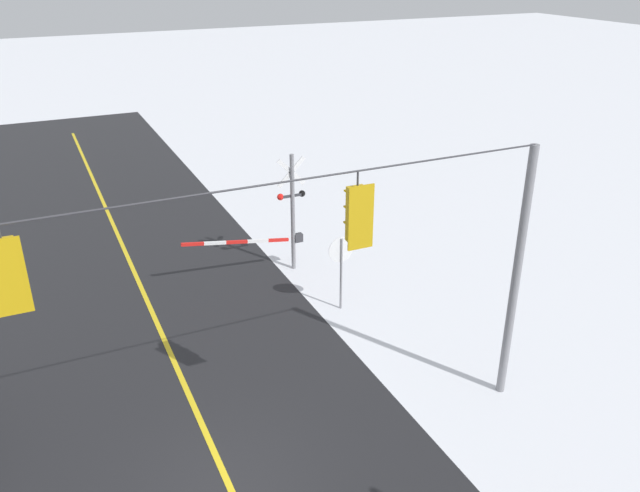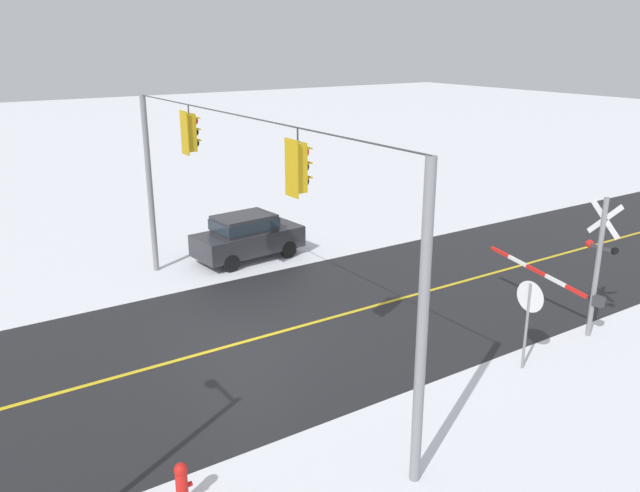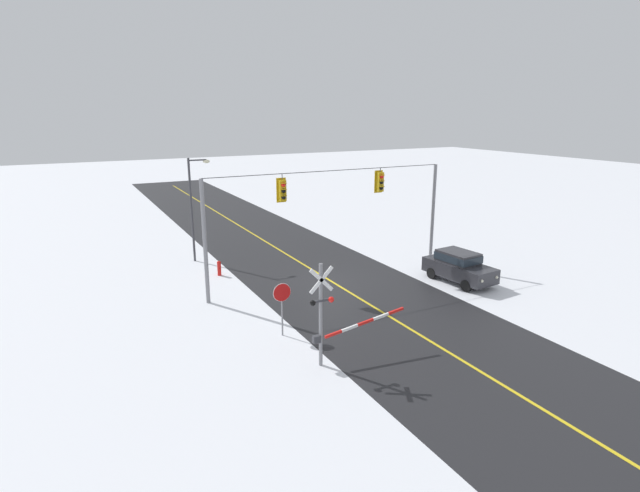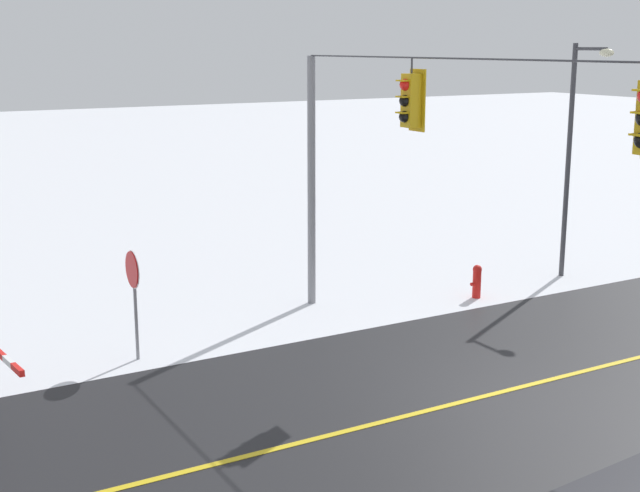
# 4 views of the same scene
# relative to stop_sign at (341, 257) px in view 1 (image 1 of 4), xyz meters

# --- Properties ---
(ground_plane) EXTENTS (160.00, 160.00, 0.00)m
(ground_plane) POSITION_rel_stop_sign_xyz_m (5.22, 5.23, -1.71)
(ground_plane) COLOR white
(signal_span) EXTENTS (14.20, 0.47, 6.22)m
(signal_span) POSITION_rel_stop_sign_xyz_m (5.26, 5.22, 2.35)
(signal_span) COLOR gray
(signal_span) RESTS_ON ground
(stop_sign) EXTENTS (0.80, 0.09, 2.35)m
(stop_sign) POSITION_rel_stop_sign_xyz_m (0.00, 0.00, 0.00)
(stop_sign) COLOR gray
(stop_sign) RESTS_ON ground
(railroad_crossing) EXTENTS (4.23, 0.31, 4.00)m
(railroad_crossing) POSITION_rel_stop_sign_xyz_m (0.57, -3.07, 0.30)
(railroad_crossing) COLOR gray
(railroad_crossing) RESTS_ON ground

